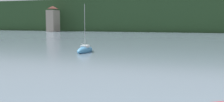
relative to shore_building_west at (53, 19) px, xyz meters
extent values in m
cube|color=#264223|center=(50.03, 34.43, 1.64)|extent=(352.00, 58.07, 13.23)
ellipsoid|color=#264223|center=(17.55, 48.94, -0.34)|extent=(246.40, 40.65, 24.36)
cube|color=gray|center=(0.00, 0.00, -0.70)|extent=(3.35, 5.22, 8.54)
pyramid|color=brown|center=(0.00, 0.00, 4.65)|extent=(3.52, 5.48, 1.17)
ellipsoid|color=teal|center=(43.96, -64.55, -4.73)|extent=(1.70, 4.40, 1.06)
cylinder|color=#B7B7BC|center=(43.96, -64.55, -1.55)|extent=(0.05, 0.05, 5.79)
cylinder|color=#ADADB2|center=(44.02, -65.32, -3.75)|extent=(0.16, 1.55, 0.05)
cube|color=silver|center=(43.96, -64.55, -4.24)|extent=(0.99, 1.08, 0.40)
camera|label=1|loc=(59.07, -97.16, -0.95)|focal=43.89mm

